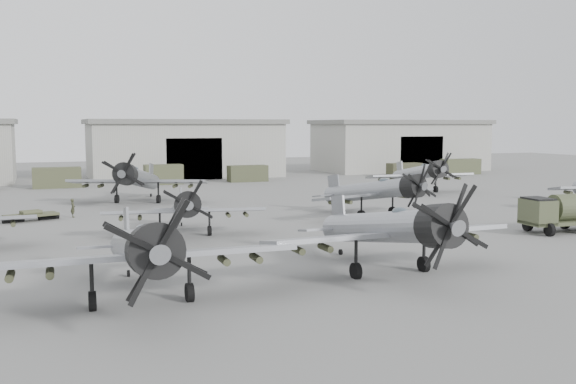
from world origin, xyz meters
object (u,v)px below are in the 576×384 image
aircraft_mid_1 (185,207)px  aircraft_far_0 (137,178)px  aircraft_near_1 (393,228)px  aircraft_mid_2 (379,191)px  fuel_tanker (568,210)px  aircraft_near_0 (141,249)px  ground_crew (73,208)px  aircraft_far_1 (422,173)px

aircraft_mid_1 → aircraft_far_0: (-0.35, 20.97, 0.46)m
aircraft_near_1 → aircraft_mid_2: 21.40m
aircraft_mid_2 → fuel_tanker: aircraft_mid_2 is taller
aircraft_near_0 → aircraft_mid_1: size_ratio=1.19×
ground_crew → aircraft_mid_2: bearing=-113.7°
aircraft_mid_2 → fuel_tanker: size_ratio=1.70×
aircraft_near_1 → aircraft_far_0: aircraft_far_0 is taller
fuel_tanker → aircraft_mid_1: bearing=166.8°
aircraft_near_1 → aircraft_mid_1: aircraft_near_1 is taller
aircraft_far_0 → fuel_tanker: bearing=-24.7°
fuel_tanker → aircraft_near_0: bearing=-161.5°
aircraft_mid_2 → aircraft_far_0: 25.04m
aircraft_near_0 → fuel_tanker: size_ratio=1.85×
aircraft_far_1 → aircraft_far_0: bearing=-178.0°
aircraft_near_1 → fuel_tanker: 20.60m
aircraft_far_1 → fuel_tanker: (-5.00, -27.26, -0.72)m
aircraft_near_0 → aircraft_mid_1: aircraft_near_0 is taller
aircraft_near_0 → ground_crew: aircraft_near_0 is taller
aircraft_far_1 → fuel_tanker: size_ratio=1.73×
aircraft_mid_1 → fuel_tanker: 28.13m
aircraft_near_1 → fuel_tanker: aircraft_near_1 is taller
aircraft_near_1 → ground_crew: bearing=115.5°
aircraft_near_0 → fuel_tanker: bearing=16.0°
aircraft_mid_1 → aircraft_far_0: size_ratio=0.84×
aircraft_mid_1 → ground_crew: (-6.91, 12.94, -1.30)m
aircraft_near_1 → aircraft_far_1: size_ratio=1.06×
aircraft_far_0 → aircraft_far_1: aircraft_far_0 is taller
aircraft_far_1 → ground_crew: bearing=-165.6°
aircraft_far_0 → aircraft_far_1: size_ratio=1.07×
aircraft_near_0 → fuel_tanker: 33.46m
aircraft_near_0 → aircraft_far_0: bearing=83.7°
aircraft_mid_2 → ground_crew: 26.24m
aircraft_mid_2 → aircraft_far_1: size_ratio=0.98×
aircraft_mid_2 → ground_crew: bearing=141.7°
aircraft_near_0 → aircraft_far_0: size_ratio=1.00×
ground_crew → aircraft_mid_1: bearing=-154.3°
aircraft_near_1 → aircraft_near_0: bearing=-176.7°
fuel_tanker → ground_crew: (-33.79, 21.21, -0.82)m
aircraft_far_1 → aircraft_near_0: bearing=-130.8°
aircraft_mid_1 → aircraft_mid_2: aircraft_mid_2 is taller
aircraft_near_1 → aircraft_far_1: (24.23, 34.59, -0.17)m
aircraft_mid_2 → aircraft_far_0: (-17.84, 17.57, 0.25)m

